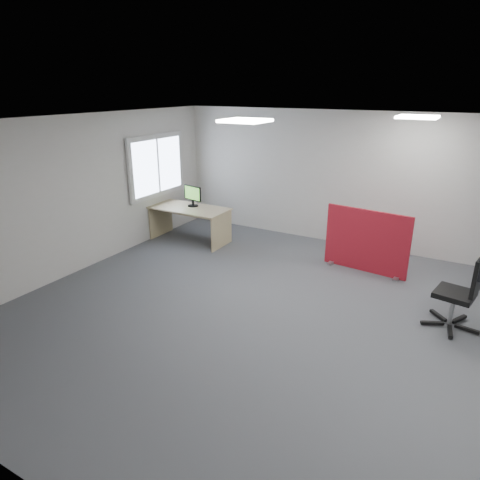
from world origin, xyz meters
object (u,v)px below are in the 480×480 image
at_px(red_divider, 366,242).
at_px(office_chair, 466,287).
at_px(second_desk, 191,215).
at_px(monitor_second, 193,195).

height_order(red_divider, office_chair, office_chair).
bearing_deg(red_divider, office_chair, -32.95).
relative_size(red_divider, second_desk, 0.91).
height_order(second_desk, office_chair, office_chair).
bearing_deg(red_divider, second_desk, -170.42).
distance_m(red_divider, office_chair, 2.11).
height_order(red_divider, second_desk, red_divider).
height_order(monitor_second, office_chair, monitor_second).
height_order(second_desk, monitor_second, monitor_second).
xyz_separation_m(second_desk, monitor_second, (-0.00, 0.10, 0.42)).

